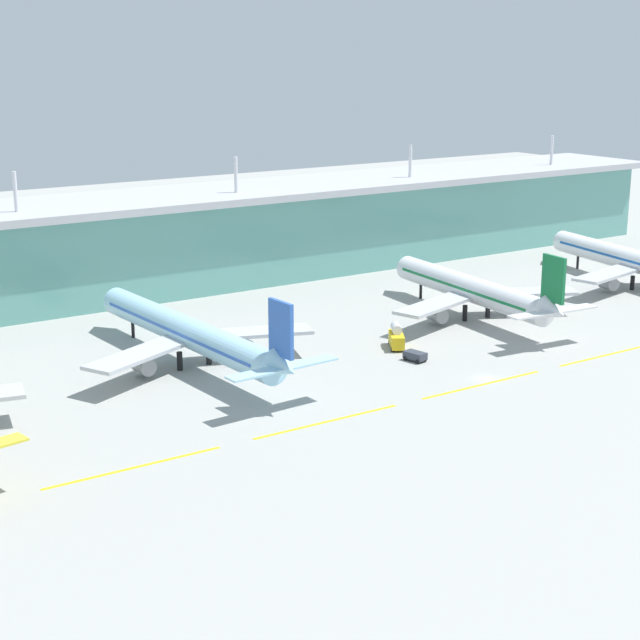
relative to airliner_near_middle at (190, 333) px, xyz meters
The scene contains 11 objects.
ground_plane 56.73m from the airliner_near_middle, 42.07° to the right, with size 600.00×600.00×0.00m, color #9E9E99.
terminal_building 74.78m from the airliner_near_middle, 55.87° to the left, with size 288.00×34.00×32.66m.
airliner_near_middle is the anchor object (origin of this frame).
airliner_far_middle 69.26m from the airliner_near_middle, ahead, with size 48.62×61.72×18.90m.
airliner_farthest 124.62m from the airliner_near_middle, ahead, with size 48.09×71.77×18.90m.
taxiway_stripe_west 49.84m from the airliner_near_middle, 126.16° to the right, with size 28.00×0.70×0.04m, color yellow.
taxiway_stripe_mid_west 40.71m from the airliner_near_middle, 83.09° to the right, with size 28.00×0.70×0.04m, color yellow.
taxiway_stripe_centre 56.05m from the airliner_near_middle, 45.78° to the right, with size 28.00×0.70×0.04m, color yellow.
taxiway_stripe_mid_east 83.30m from the airliner_near_middle, 28.72° to the right, with size 28.00×0.70×0.04m, color yellow.
pushback_tug 43.91m from the airliner_near_middle, 29.98° to the right, with size 3.26×4.79×1.85m.
fuel_truck 42.40m from the airliner_near_middle, 17.30° to the right, with size 5.98×7.50×4.95m.
Camera 1 is at (-124.89, -132.01, 59.52)m, focal length 57.26 mm.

